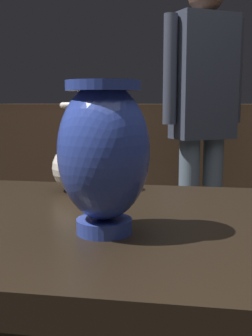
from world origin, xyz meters
The scene contains 5 objects.
back_display_shelf centered at (0.00, 2.20, 0.49)m, with size 2.60×0.40×0.99m.
vase_centerpiece centered at (-0.06, -0.09, 0.93)m, with size 0.15×0.15×0.24m.
vase_tall_behind centered at (-0.19, 0.22, 0.87)m, with size 0.11×0.11×0.21m.
shelf_vase_center centered at (0.00, 2.14, 1.04)m, with size 0.08×0.08×0.15m.
visitor_center_back centered at (0.12, 1.58, 0.97)m, with size 0.41×0.32×1.64m.
Camera 1 is at (0.09, -0.74, 1.01)m, focal length 45.81 mm.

